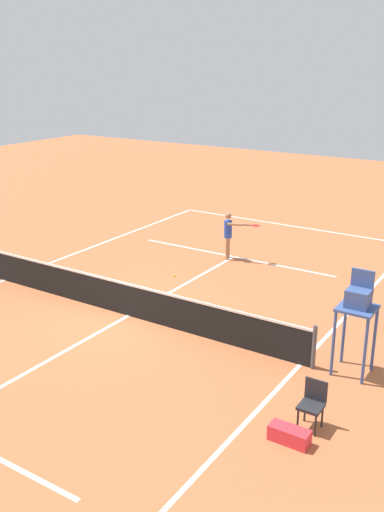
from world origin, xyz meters
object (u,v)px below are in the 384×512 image
player_serving (229,232)px  umpire_chair (358,307)px  courtside_chair_near (313,402)px  equipment_bag (289,435)px  tennis_ball (174,275)px

player_serving → umpire_chair: size_ratio=0.70×
player_serving → courtside_chair_near: 10.03m
player_serving → courtside_chair_near: bearing=18.4°
player_serving → equipment_bag: 10.51m
player_serving → courtside_chair_near: player_serving is taller
tennis_ball → equipment_bag: equipment_bag is taller
courtside_chair_near → equipment_bag: size_ratio=1.25×
courtside_chair_near → equipment_bag: 0.80m
umpire_chair → courtside_chair_near: size_ratio=2.54×
umpire_chair → courtside_chair_near: 2.67m
player_serving → umpire_chair: umpire_chair is taller
courtside_chair_near → tennis_ball: bearing=-38.1°
player_serving → equipment_bag: player_serving is taller
umpire_chair → courtside_chair_near: umpire_chair is taller
tennis_ball → courtside_chair_near: (-6.84, 5.36, 0.50)m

